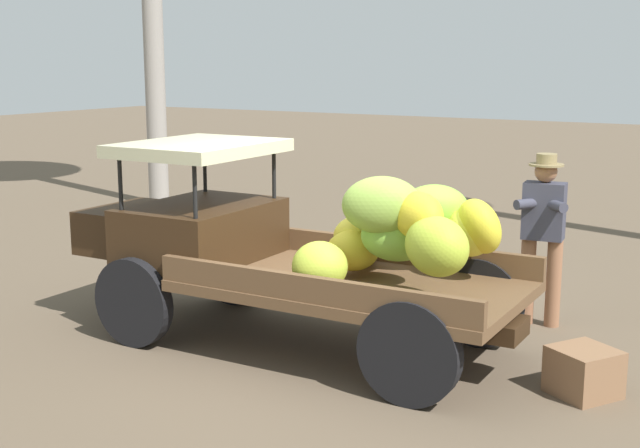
% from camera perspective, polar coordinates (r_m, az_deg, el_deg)
% --- Properties ---
extents(ground_plane, '(60.00, 60.00, 0.00)m').
position_cam_1_polar(ground_plane, '(7.92, 0.57, -8.48)').
color(ground_plane, brown).
extents(truck, '(4.51, 1.88, 1.86)m').
position_cam_1_polar(truck, '(7.88, -1.77, -1.38)').
color(truck, '#352212').
rests_on(truck, ground).
extents(farmer, '(0.52, 0.48, 1.74)m').
position_cam_1_polar(farmer, '(8.68, 14.82, -0.29)').
color(farmer, '#926143').
rests_on(farmer, ground).
extents(wooden_crate, '(0.64, 0.64, 0.38)m').
position_cam_1_polar(wooden_crate, '(7.17, 17.38, -9.51)').
color(wooden_crate, brown).
rests_on(wooden_crate, ground).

